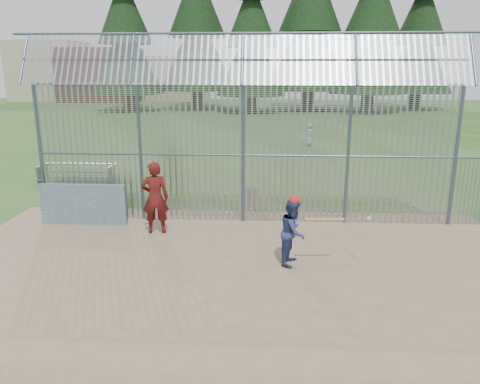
# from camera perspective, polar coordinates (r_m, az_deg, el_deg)

# --- Properties ---
(ground) EXTENTS (120.00, 120.00, 0.00)m
(ground) POSITION_cam_1_polar(r_m,az_deg,el_deg) (10.77, -0.62, -9.46)
(ground) COLOR #2D511E
(ground) RESTS_ON ground
(dirt_infield) EXTENTS (14.00, 10.00, 0.02)m
(dirt_infield) POSITION_cam_1_polar(r_m,az_deg,el_deg) (10.31, -0.81, -10.56)
(dirt_infield) COLOR #756047
(dirt_infield) RESTS_ON ground
(dugout_wall) EXTENTS (2.50, 0.12, 1.20)m
(dugout_wall) POSITION_cam_1_polar(r_m,az_deg,el_deg) (14.26, -18.58, -1.44)
(dugout_wall) COLOR #38566B
(dugout_wall) RESTS_ON dirt_infield
(batter) EXTENTS (0.76, 0.87, 1.54)m
(batter) POSITION_cam_1_polar(r_m,az_deg,el_deg) (10.86, 6.48, -4.86)
(batter) COLOR navy
(batter) RESTS_ON dirt_infield
(onlooker) EXTENTS (0.79, 0.58, 2.00)m
(onlooker) POSITION_cam_1_polar(r_m,az_deg,el_deg) (12.93, -10.31, -0.68)
(onlooker) COLOR maroon
(onlooker) RESTS_ON dirt_infield
(bg_kid_standing) EXTENTS (0.78, 0.77, 1.36)m
(bg_kid_standing) POSITION_cam_1_polar(r_m,az_deg,el_deg) (27.85, 8.41, 6.98)
(bg_kid_standing) COLOR gray
(bg_kid_standing) RESTS_ON ground
(batting_gear) EXTENTS (1.83, 0.33, 0.55)m
(batting_gear) POSITION_cam_1_polar(r_m,az_deg,el_deg) (10.63, 7.67, -1.63)
(batting_gear) COLOR red
(batting_gear) RESTS_ON ground
(trash_can) EXTENTS (0.56, 0.56, 0.82)m
(trash_can) POSITION_cam_1_polar(r_m,az_deg,el_deg) (15.10, 1.36, -0.71)
(trash_can) COLOR #999DA2
(trash_can) RESTS_ON ground
(bleacher) EXTENTS (3.00, 0.95, 0.72)m
(bleacher) POSITION_cam_1_polar(r_m,az_deg,el_deg) (19.66, -19.31, 2.22)
(bleacher) COLOR slate
(bleacher) RESTS_ON ground
(backstop_fence) EXTENTS (20.09, 0.81, 5.30)m
(backstop_fence) POSITION_cam_1_polar(r_m,az_deg,el_deg) (13.43, 8.13, 5.84)
(backstop_fence) COLOR #47566B
(backstop_fence) RESTS_ON ground
(conifer_row) EXTENTS (38.48, 12.26, 20.20)m
(conifer_row) POSITION_cam_1_polar(r_m,az_deg,el_deg) (51.70, 5.01, 21.96)
(conifer_row) COLOR #332319
(conifer_row) RESTS_ON ground
(distant_buildings) EXTENTS (26.50, 10.50, 8.00)m
(distant_buildings) POSITION_cam_1_polar(r_m,az_deg,el_deg) (70.44, -17.00, 13.60)
(distant_buildings) COLOR brown
(distant_buildings) RESTS_ON ground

